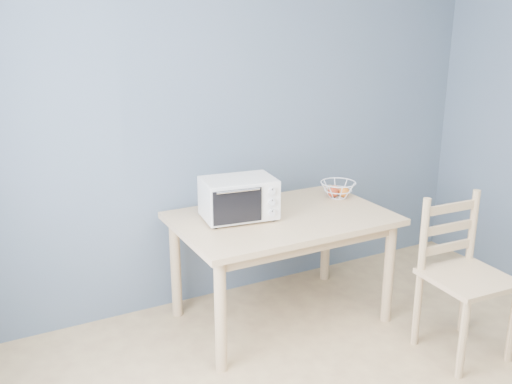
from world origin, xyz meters
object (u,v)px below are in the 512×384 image
dining_chair (462,279)px  dining_table (282,230)px  fruit_basket (338,190)px  toaster_oven (236,198)px

dining_chair → dining_table: bearing=135.6°
dining_chair → fruit_basket: bearing=105.8°
dining_table → dining_chair: dining_chair is taller
fruit_basket → dining_table: bearing=-164.6°
dining_table → toaster_oven: (-0.30, 0.08, 0.24)m
toaster_oven → dining_table: bearing=-8.1°
fruit_basket → dining_chair: (0.23, -1.00, -0.33)m
dining_table → dining_chair: size_ratio=1.43×
toaster_oven → dining_chair: size_ratio=0.51×
dining_table → fruit_basket: size_ratio=4.19×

